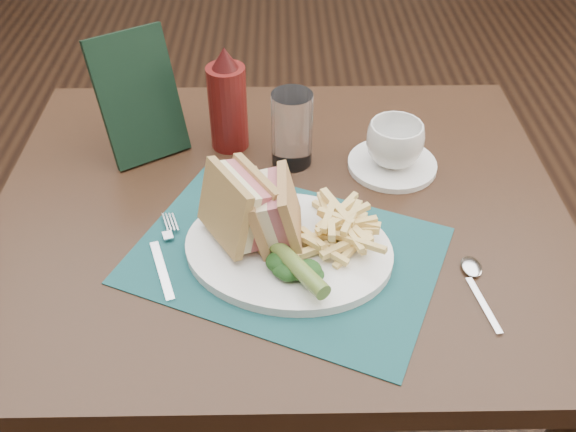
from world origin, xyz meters
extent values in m
plane|color=black|center=(0.00, 0.00, 0.00)|extent=(7.00, 7.00, 0.00)
cube|color=#174749|center=(0.01, -0.62, 0.75)|extent=(0.51, 0.45, 0.00)
cylinder|color=#53722B|center=(0.02, -0.68, 0.79)|extent=(0.09, 0.11, 0.03)
cylinder|color=white|center=(0.19, -0.40, 0.76)|extent=(0.17, 0.17, 0.01)
imported|color=white|center=(0.19, -0.40, 0.80)|extent=(0.13, 0.13, 0.07)
cylinder|color=white|center=(0.02, -0.38, 0.81)|extent=(0.09, 0.09, 0.13)
cube|color=black|center=(-0.23, -0.35, 0.86)|extent=(0.15, 0.14, 0.21)
camera|label=1|loc=(0.00, -1.28, 1.39)|focal=40.00mm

